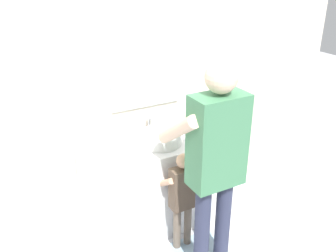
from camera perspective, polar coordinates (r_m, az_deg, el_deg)
The scene contains 8 objects.
ground_plane at distance 3.59m, azimuth 1.19°, elevation -16.62°, with size 14.00×14.00×0.00m, color silver.
back_wall at distance 3.41m, azimuth -3.79°, elevation 7.20°, with size 4.40×0.10×2.70m.
vanity_cabinet at distance 3.55m, azimuth -1.17°, elevation -8.64°, with size 1.39×0.54×0.85m, color white.
sink_basin at distance 3.29m, azimuth -1.08°, elevation -1.80°, with size 0.36×0.36×0.11m.
faucet at distance 3.46m, azimuth -2.74°, elevation -0.03°, with size 0.18×0.14×0.18m.
toothbrush_cup at distance 3.55m, azimuth 3.80°, elevation 0.05°, with size 0.07×0.07×0.21m.
child_toddler at distance 3.18m, azimuth 2.19°, elevation -10.12°, with size 0.29×0.29×0.93m.
adult_parent at distance 2.77m, azimuth 7.16°, elevation -4.15°, with size 0.54×0.57×1.74m.
Camera 1 is at (-1.35, -2.35, 2.36)m, focal length 40.35 mm.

